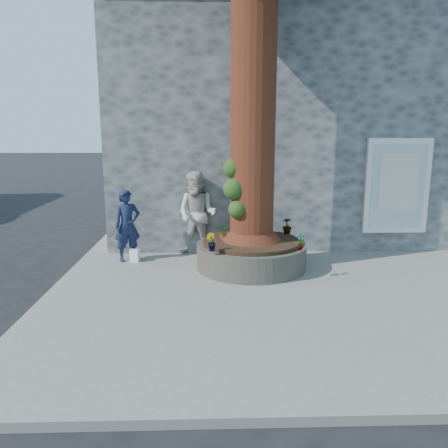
{
  "coord_description": "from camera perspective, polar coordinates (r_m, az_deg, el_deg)",
  "views": [
    {
      "loc": [
        -0.05,
        -6.86,
        2.92
      ],
      "look_at": [
        0.2,
        1.1,
        1.25
      ],
      "focal_mm": 35.0,
      "sensor_mm": 36.0,
      "label": 1
    }
  ],
  "objects": [
    {
      "name": "ground",
      "position": [
        7.46,
        -1.26,
        -11.21
      ],
      "size": [
        120.0,
        120.0,
        0.0
      ],
      "primitive_type": "plane",
      "color": "black",
      "rests_on": "ground"
    },
    {
      "name": "pavement",
      "position": [
        8.51,
        8.92,
        -7.95
      ],
      "size": [
        9.0,
        8.0,
        0.12
      ],
      "primitive_type": "cube",
      "color": "slate",
      "rests_on": "ground"
    },
    {
      "name": "yellow_line",
      "position": [
        8.91,
        -21.57,
        -8.14
      ],
      "size": [
        0.1,
        30.0,
        0.01
      ],
      "primitive_type": "cube",
      "color": "yellow",
      "rests_on": "ground"
    },
    {
      "name": "stone_shop",
      "position": [
        14.29,
        8.72,
        12.65
      ],
      "size": [
        10.3,
        8.3,
        6.3
      ],
      "color": "#45484A",
      "rests_on": "ground"
    },
    {
      "name": "planter",
      "position": [
        9.25,
        3.57,
        -3.91
      ],
      "size": [
        2.3,
        2.3,
        0.6
      ],
      "color": "black",
      "rests_on": "pavement"
    },
    {
      "name": "man",
      "position": [
        9.85,
        -12.51,
        -0.19
      ],
      "size": [
        0.69,
        0.61,
        1.59
      ],
      "primitive_type": "imported",
      "rotation": [
        0.0,
        0.0,
        0.48
      ],
      "color": "#161E3E",
      "rests_on": "pavement"
    },
    {
      "name": "woman",
      "position": [
        9.99,
        -3.51,
        1.28
      ],
      "size": [
        1.16,
        1.05,
        1.95
      ],
      "primitive_type": "imported",
      "rotation": [
        0.0,
        0.0,
        -0.41
      ],
      "color": "beige",
      "rests_on": "pavement"
    },
    {
      "name": "shopping_bag",
      "position": [
        9.87,
        -11.58,
        -4.04
      ],
      "size": [
        0.22,
        0.17,
        0.28
      ],
      "primitive_type": "cube",
      "rotation": [
        0.0,
        0.0,
        -0.27
      ],
      "color": "white",
      "rests_on": "pavement"
    },
    {
      "name": "plant_a",
      "position": [
        8.44,
        9.91,
        -2.29
      ],
      "size": [
        0.21,
        0.17,
        0.33
      ],
      "primitive_type": "imported",
      "rotation": [
        0.0,
        0.0,
        0.36
      ],
      "color": "gray",
      "rests_on": "planter"
    },
    {
      "name": "plant_b",
      "position": [
        8.27,
        -1.7,
        -2.37
      ],
      "size": [
        0.26,
        0.26,
        0.34
      ],
      "primitive_type": "imported",
      "rotation": [
        0.0,
        0.0,
        2.42
      ],
      "color": "gray",
      "rests_on": "planter"
    },
    {
      "name": "plant_c",
      "position": [
        9.8,
        8.26,
        -0.2
      ],
      "size": [
        0.23,
        0.23,
        0.35
      ],
      "primitive_type": "imported",
      "rotation": [
        0.0,
        0.0,
        3.34
      ],
      "color": "gray",
      "rests_on": "planter"
    },
    {
      "name": "plant_d",
      "position": [
        9.2,
        0.0,
        -1.02
      ],
      "size": [
        0.35,
        0.36,
        0.31
      ],
      "primitive_type": "imported",
      "rotation": [
        0.0,
        0.0,
        5.29
      ],
      "color": "gray",
      "rests_on": "planter"
    }
  ]
}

